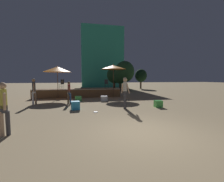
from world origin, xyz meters
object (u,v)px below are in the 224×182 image
object	(u,v)px
bistro_chair_1	(106,83)
background_tree_0	(114,75)
patio_umbrella_0	(57,69)
person_3	(4,107)
background_tree_2	(125,72)
background_tree_1	(141,76)
background_tree_3	(120,76)
person_2	(69,92)
patio_umbrella_1	(113,67)
person_0	(125,91)
person_1	(34,90)
cube_seat_0	(75,105)
frisbee_disc	(96,112)
cube_seat_1	(104,98)
cube_seat_2	(158,104)
cube_seat_3	(78,98)
bistro_chair_0	(62,83)

from	to	relation	value
bistro_chair_1	background_tree_0	bearing A→B (deg)	69.77
patio_umbrella_0	person_3	distance (m)	9.21
person_3	background_tree_2	bearing A→B (deg)	26.99
background_tree_1	background_tree_3	size ratio (longest dim) A/B	1.07
person_2	background_tree_0	bearing A→B (deg)	-117.12
person_2	background_tree_2	size ratio (longest dim) A/B	0.38
patio_umbrella_1	background_tree_0	size ratio (longest dim) A/B	0.87
person_0	person_1	bearing A→B (deg)	-84.43
cube_seat_0	background_tree_1	distance (m)	19.26
frisbee_disc	background_tree_1	size ratio (longest dim) A/B	0.06
person_1	person_3	distance (m)	6.10
cube_seat_0	cube_seat_1	bearing A→B (deg)	53.77
background_tree_1	person_1	bearing A→B (deg)	-135.37
frisbee_disc	background_tree_2	bearing A→B (deg)	66.38
cube_seat_2	person_3	size ratio (longest dim) A/B	0.29
person_0	frisbee_disc	bearing A→B (deg)	-41.44
person_1	background_tree_3	xyz separation A→B (m)	(8.95, 10.05, 1.13)
cube_seat_2	cube_seat_3	bearing A→B (deg)	143.30
patio_umbrella_1	person_3	size ratio (longest dim) A/B	1.85
patio_umbrella_1	cube_seat_0	distance (m)	6.87
bistro_chair_1	background_tree_1	distance (m)	12.40
cube_seat_2	background_tree_2	size ratio (longest dim) A/B	0.12
bistro_chair_1	frisbee_disc	world-z (taller)	bistro_chair_1
background_tree_0	background_tree_1	bearing A→B (deg)	19.11
bistro_chair_1	frisbee_disc	bearing A→B (deg)	-105.89
cube_seat_2	frisbee_disc	xyz separation A→B (m)	(-4.09, -0.65, -0.20)
cube_seat_1	background_tree_3	xyz separation A→B (m)	(3.88, 9.34, 1.94)
cube_seat_0	patio_umbrella_1	bearing A→B (deg)	56.56
frisbee_disc	cube_seat_1	bearing A→B (deg)	74.68
bistro_chair_0	background_tree_0	bearing A→B (deg)	-170.96
cube_seat_0	person_2	world-z (taller)	person_2
patio_umbrella_1	frisbee_disc	bearing A→B (deg)	-110.76
cube_seat_1	person_0	xyz separation A→B (m)	(0.75, -3.40, 0.86)
cube_seat_0	person_2	distance (m)	2.39
patio_umbrella_1	cube_seat_3	size ratio (longest dim) A/B	5.93
background_tree_0	cube_seat_1	bearing A→B (deg)	-107.22
frisbee_disc	background_tree_0	xyz separation A→B (m)	(4.51, 15.00, 2.35)
cube_seat_3	patio_umbrella_1	bearing A→B (deg)	28.71
cube_seat_0	cube_seat_3	size ratio (longest dim) A/B	1.01
frisbee_disc	background_tree_3	bearing A→B (deg)	69.54
cube_seat_2	bistro_chair_1	size ratio (longest dim) A/B	0.55
person_1	cube_seat_1	bearing A→B (deg)	171.38
person_3	bistro_chair_1	world-z (taller)	bistro_chair_1
cube_seat_1	background_tree_1	distance (m)	15.57
person_2	background_tree_3	size ratio (longest dim) A/B	0.50
person_2	bistro_chair_1	size ratio (longest dim) A/B	1.80
cube_seat_3	person_2	bearing A→B (deg)	-117.80
person_1	bistro_chair_1	world-z (taller)	person_1
cube_seat_2	person_1	world-z (taller)	person_1
cube_seat_0	background_tree_1	size ratio (longest dim) A/B	0.16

